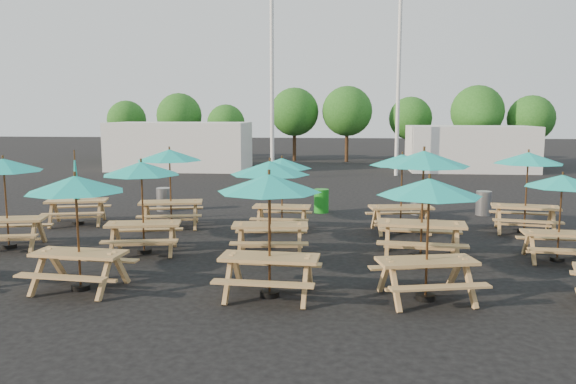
# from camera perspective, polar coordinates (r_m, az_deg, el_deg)

# --- Properties ---
(ground) EXTENTS (120.00, 120.00, 0.00)m
(ground) POSITION_cam_1_polar(r_m,az_deg,el_deg) (15.08, -0.54, -4.95)
(ground) COLOR black
(ground) RESTS_ON ground
(picnic_unit_1) EXTENTS (2.26, 2.26, 2.29)m
(picnic_unit_1) POSITION_cam_1_polar(r_m,az_deg,el_deg) (15.61, -26.91, 1.91)
(picnic_unit_1) COLOR tan
(picnic_unit_1) RESTS_ON ground
(picnic_unit_2) EXTENTS (2.11, 1.95, 2.28)m
(picnic_unit_2) POSITION_cam_1_polar(r_m,az_deg,el_deg) (18.24, -20.69, -0.20)
(picnic_unit_2) COLOR tan
(picnic_unit_2) RESTS_ON ground
(picnic_unit_3) EXTENTS (2.00, 2.00, 2.25)m
(picnic_unit_3) POSITION_cam_1_polar(r_m,az_deg,el_deg) (11.34, -20.77, 0.03)
(picnic_unit_3) COLOR tan
(picnic_unit_3) RESTS_ON ground
(picnic_unit_4) EXTENTS (2.18, 2.18, 2.26)m
(picnic_unit_4) POSITION_cam_1_polar(r_m,az_deg,el_deg) (13.88, -14.67, 1.73)
(picnic_unit_4) COLOR tan
(picnic_unit_4) RESTS_ON ground
(picnic_unit_5) EXTENTS (2.30, 2.30, 2.35)m
(picnic_unit_5) POSITION_cam_1_polar(r_m,az_deg,el_deg) (16.87, -11.94, 3.18)
(picnic_unit_5) COLOR tan
(picnic_unit_5) RESTS_ON ground
(picnic_unit_6) EXTENTS (2.02, 2.02, 2.32)m
(picnic_unit_6) POSITION_cam_1_polar(r_m,az_deg,el_deg) (10.20, -1.92, 0.07)
(picnic_unit_6) COLOR tan
(picnic_unit_6) RESTS_ON ground
(picnic_unit_7) EXTENTS (2.04, 2.04, 2.29)m
(picnic_unit_7) POSITION_cam_1_polar(r_m,az_deg,el_deg) (13.21, -1.85, 1.82)
(picnic_unit_7) COLOR tan
(picnic_unit_7) RESTS_ON ground
(picnic_unit_8) EXTENTS (1.80, 1.80, 2.12)m
(picnic_unit_8) POSITION_cam_1_polar(r_m,az_deg,el_deg) (16.19, -0.62, 2.45)
(picnic_unit_8) COLOR tan
(picnic_unit_8) RESTS_ON ground
(picnic_unit_9) EXTENTS (2.24, 2.24, 2.27)m
(picnic_unit_9) POSITION_cam_1_polar(r_m,az_deg,el_deg) (10.33, 14.14, -0.33)
(picnic_unit_9) COLOR tan
(picnic_unit_9) RESTS_ON ground
(picnic_unit_10) EXTENTS (2.32, 2.32, 2.56)m
(picnic_unit_10) POSITION_cam_1_polar(r_m,az_deg,el_deg) (13.30, 13.62, 2.61)
(picnic_unit_10) COLOR tan
(picnic_unit_10) RESTS_ON ground
(picnic_unit_11) EXTENTS (2.11, 2.11, 2.25)m
(picnic_unit_11) POSITION_cam_1_polar(r_m,az_deg,el_deg) (16.14, 11.52, 2.68)
(picnic_unit_11) COLOR tan
(picnic_unit_11) RESTS_ON ground
(picnic_unit_13) EXTENTS (1.79, 1.79, 2.03)m
(picnic_unit_13) POSITION_cam_1_polar(r_m,az_deg,el_deg) (14.17, 26.07, 0.48)
(picnic_unit_13) COLOR tan
(picnic_unit_13) RESTS_ON ground
(picnic_unit_14) EXTENTS (2.22, 2.22, 2.32)m
(picnic_unit_14) POSITION_cam_1_polar(r_m,az_deg,el_deg) (17.13, 23.20, 2.69)
(picnic_unit_14) COLOR tan
(picnic_unit_14) RESTS_ON ground
(waste_bin_0) EXTENTS (0.50, 0.50, 0.80)m
(waste_bin_0) POSITION_cam_1_polar(r_m,az_deg,el_deg) (19.96, -12.51, -0.74)
(waste_bin_0) COLOR gray
(waste_bin_0) RESTS_ON ground
(waste_bin_1) EXTENTS (0.50, 0.50, 0.80)m
(waste_bin_1) POSITION_cam_1_polar(r_m,az_deg,el_deg) (19.19, 3.41, -0.91)
(waste_bin_1) COLOR #18881D
(waste_bin_1) RESTS_ON ground
(waste_bin_2) EXTENTS (0.50, 0.50, 0.80)m
(waste_bin_2) POSITION_cam_1_polar(r_m,az_deg,el_deg) (19.31, 13.10, -1.05)
(waste_bin_2) COLOR gray
(waste_bin_2) RESTS_ON ground
(waste_bin_3) EXTENTS (0.50, 0.50, 0.80)m
(waste_bin_3) POSITION_cam_1_polar(r_m,az_deg,el_deg) (19.78, 19.24, -1.08)
(waste_bin_3) COLOR gray
(waste_bin_3) RESTS_ON ground
(mast_0) EXTENTS (0.20, 0.20, 12.00)m
(mast_0) POSITION_cam_1_polar(r_m,az_deg,el_deg) (28.94, -1.65, 13.27)
(mast_0) COLOR silver
(mast_0) RESTS_ON ground
(mast_1) EXTENTS (0.20, 0.20, 12.00)m
(mast_1) POSITION_cam_1_polar(r_m,az_deg,el_deg) (30.86, 11.21, 12.80)
(mast_1) COLOR silver
(mast_1) RESTS_ON ground
(event_tent_0) EXTENTS (8.00, 4.00, 2.80)m
(event_tent_0) POSITION_cam_1_polar(r_m,az_deg,el_deg) (34.04, -10.88, 4.61)
(event_tent_0) COLOR silver
(event_tent_0) RESTS_ON ground
(event_tent_1) EXTENTS (7.00, 4.00, 2.60)m
(event_tent_1) POSITION_cam_1_polar(r_m,az_deg,el_deg) (34.50, 17.97, 4.23)
(event_tent_1) COLOR silver
(event_tent_1) RESTS_ON ground
(tree_0) EXTENTS (2.80, 2.80, 4.24)m
(tree_0) POSITION_cam_1_polar(r_m,az_deg,el_deg) (42.81, -16.07, 7.05)
(tree_0) COLOR #382314
(tree_0) RESTS_ON ground
(tree_1) EXTENTS (3.11, 3.11, 4.72)m
(tree_1) POSITION_cam_1_polar(r_m,az_deg,el_deg) (40.13, -10.99, 7.62)
(tree_1) COLOR #382314
(tree_1) RESTS_ON ground
(tree_2) EXTENTS (2.59, 2.59, 3.93)m
(tree_2) POSITION_cam_1_polar(r_m,az_deg,el_deg) (39.08, -6.31, 6.94)
(tree_2) COLOR #382314
(tree_2) RESTS_ON ground
(tree_3) EXTENTS (3.36, 3.36, 5.09)m
(tree_3) POSITION_cam_1_polar(r_m,az_deg,el_deg) (39.46, 0.66, 8.13)
(tree_3) COLOR #382314
(tree_3) RESTS_ON ground
(tree_4) EXTENTS (3.41, 3.41, 5.17)m
(tree_4) POSITION_cam_1_polar(r_m,az_deg,el_deg) (38.87, 6.03, 8.17)
(tree_4) COLOR #382314
(tree_4) RESTS_ON ground
(tree_5) EXTENTS (2.94, 2.94, 4.45)m
(tree_5) POSITION_cam_1_polar(r_m,az_deg,el_deg) (39.57, 12.34, 7.32)
(tree_5) COLOR #382314
(tree_5) RESTS_ON ground
(tree_6) EXTENTS (3.38, 3.38, 5.13)m
(tree_6) POSITION_cam_1_polar(r_m,az_deg,el_deg) (38.50, 18.67, 7.74)
(tree_6) COLOR #382314
(tree_6) RESTS_ON ground
(tree_7) EXTENTS (2.95, 2.95, 4.48)m
(tree_7) POSITION_cam_1_polar(r_m,az_deg,el_deg) (39.44, 23.46, 6.86)
(tree_7) COLOR #382314
(tree_7) RESTS_ON ground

